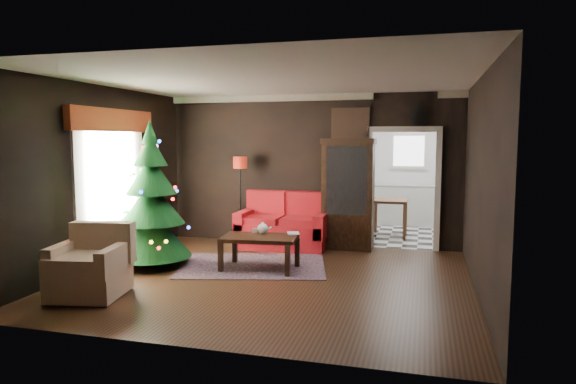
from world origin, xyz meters
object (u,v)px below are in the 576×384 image
(curio_cabinet, at_px, (348,197))
(christmas_tree, at_px, (152,199))
(floor_lamp, at_px, (240,201))
(wall_clock, at_px, (419,116))
(armchair, at_px, (89,261))
(coffee_table, at_px, (260,252))
(teapot, at_px, (263,228))
(kitchen_table, at_px, (389,218))
(loveseat, at_px, (283,220))

(curio_cabinet, height_order, christmas_tree, christmas_tree)
(floor_lamp, relative_size, wall_clock, 5.14)
(armchair, distance_m, wall_clock, 5.82)
(coffee_table, distance_m, teapot, 0.38)
(teapot, bearing_deg, coffee_table, -90.16)
(floor_lamp, bearing_deg, kitchen_table, 30.87)
(loveseat, relative_size, coffee_table, 1.51)
(floor_lamp, bearing_deg, armchair, -101.49)
(christmas_tree, bearing_deg, kitchen_table, 45.42)
(curio_cabinet, xyz_separation_m, christmas_tree, (-2.76, -2.03, 0.10))
(loveseat, distance_m, kitchen_table, 2.45)
(loveseat, xyz_separation_m, christmas_tree, (-1.61, -1.81, 0.55))
(christmas_tree, xyz_separation_m, wall_clock, (3.96, 2.21, 1.33))
(coffee_table, relative_size, wall_clock, 3.51)
(curio_cabinet, xyz_separation_m, kitchen_table, (0.65, 1.43, -0.57))
(loveseat, distance_m, curio_cabinet, 1.25)
(armchair, relative_size, kitchen_table, 1.18)
(curio_cabinet, distance_m, armchair, 4.59)
(floor_lamp, height_order, kitchen_table, floor_lamp)
(curio_cabinet, bearing_deg, christmas_tree, -143.64)
(floor_lamp, relative_size, coffee_table, 1.46)
(floor_lamp, relative_size, armchair, 1.86)
(coffee_table, bearing_deg, floor_lamp, 118.98)
(loveseat, relative_size, christmas_tree, 0.74)
(floor_lamp, bearing_deg, loveseat, -4.40)
(curio_cabinet, relative_size, wall_clock, 5.94)
(christmas_tree, distance_m, wall_clock, 4.73)
(curio_cabinet, relative_size, teapot, 9.81)
(loveseat, relative_size, kitchen_table, 2.27)
(teapot, distance_m, wall_clock, 3.43)
(loveseat, xyz_separation_m, coffee_table, (0.08, -1.62, -0.24))
(loveseat, relative_size, wall_clock, 5.31)
(wall_clock, bearing_deg, christmas_tree, -150.81)
(armchair, bearing_deg, coffee_table, 37.74)
(teapot, bearing_deg, curio_cabinet, 57.67)
(floor_lamp, height_order, coffee_table, floor_lamp)
(loveseat, bearing_deg, teapot, -86.81)
(christmas_tree, relative_size, kitchen_table, 3.06)
(christmas_tree, height_order, coffee_table, christmas_tree)
(teapot, distance_m, kitchen_table, 3.57)
(loveseat, height_order, teapot, loveseat)
(armchair, distance_m, kitchen_table, 6.11)
(loveseat, distance_m, christmas_tree, 2.49)
(floor_lamp, bearing_deg, wall_clock, 5.97)
(kitchen_table, bearing_deg, wall_clock, -66.25)
(floor_lamp, xyz_separation_m, coffee_table, (0.93, -1.68, -0.57))
(armchair, relative_size, teapot, 4.56)
(wall_clock, bearing_deg, teapot, -140.53)
(armchair, bearing_deg, loveseat, 55.28)
(curio_cabinet, height_order, kitchen_table, curio_cabinet)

